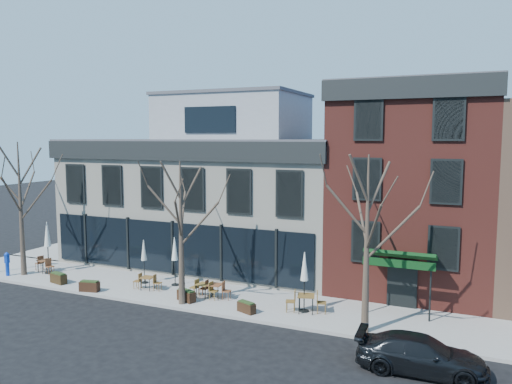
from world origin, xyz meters
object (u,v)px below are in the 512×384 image
at_px(call_box, 7,263).
at_px(cafe_set_0, 45,264).
at_px(parked_sedan, 421,354).
at_px(umbrella_0, 47,237).

xyz_separation_m(call_box, cafe_set_0, (1.40, 1.47, -0.29)).
height_order(parked_sedan, umbrella_0, umbrella_0).
distance_m(parked_sedan, cafe_set_0, 22.68).
bearing_deg(parked_sedan, cafe_set_0, 76.78).
xyz_separation_m(cafe_set_0, umbrella_0, (0.42, -0.09, 1.74)).
bearing_deg(parked_sedan, umbrella_0, 76.80).
relative_size(cafe_set_0, umbrella_0, 0.57).
bearing_deg(umbrella_0, parked_sedan, -10.59).
height_order(call_box, umbrella_0, umbrella_0).
distance_m(parked_sedan, umbrella_0, 22.31).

